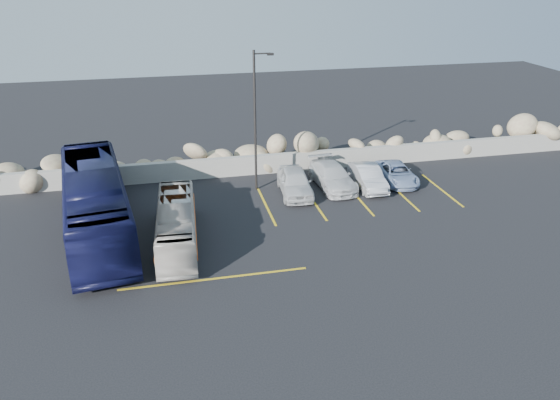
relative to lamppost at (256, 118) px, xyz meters
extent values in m
plane|color=black|center=(-2.56, -9.50, -4.30)|extent=(90.00, 90.00, 0.00)
cube|color=gray|center=(-2.56, 2.50, -3.70)|extent=(60.00, 0.40, 1.20)
cube|color=gold|center=(-5.06, -2.50, -4.29)|extent=(0.12, 5.00, 0.01)
cube|color=gold|center=(0.04, -2.50, -4.29)|extent=(0.12, 5.00, 0.01)
cube|color=gold|center=(2.74, -2.50, -4.29)|extent=(0.12, 5.00, 0.01)
cube|color=gold|center=(5.34, -2.50, -4.29)|extent=(0.12, 5.00, 0.01)
cube|color=gold|center=(7.94, -2.50, -4.29)|extent=(0.12, 5.00, 0.01)
cube|color=gold|center=(10.54, -2.50, -4.29)|extent=(0.12, 5.00, 0.01)
cube|color=gold|center=(-3.56, -9.30, -4.29)|extent=(8.00, 0.12, 0.01)
cylinder|color=#292624|center=(-0.06, 0.00, -0.30)|extent=(0.14, 0.14, 8.00)
cylinder|color=#292624|center=(0.39, 0.00, 3.50)|extent=(0.90, 0.08, 0.08)
cube|color=#292624|center=(0.84, 0.00, 3.45)|extent=(0.35, 0.18, 0.12)
imported|color=beige|center=(-4.91, -5.80, -3.28)|extent=(2.10, 7.40, 2.04)
imported|color=#101237|center=(-8.62, -3.84, -2.66)|extent=(4.33, 11.98, 3.26)
imported|color=silver|center=(1.99, -1.16, -3.57)|extent=(2.05, 4.39, 1.45)
imported|color=silver|center=(6.43, -1.16, -3.65)|extent=(1.53, 3.99, 1.30)
imported|color=silver|center=(4.40, -0.61, -3.63)|extent=(2.13, 4.71, 1.34)
imported|color=#8599BD|center=(8.43, -0.74, -3.74)|extent=(2.05, 4.07, 1.10)
camera|label=1|loc=(-5.18, -29.21, 8.13)|focal=35.00mm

